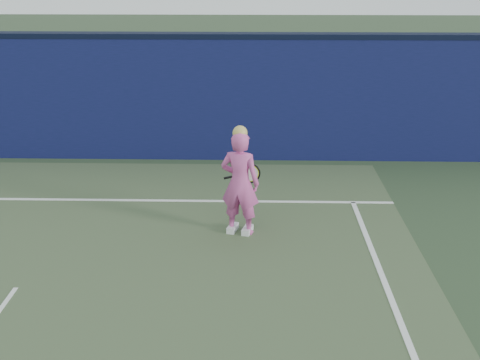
{
  "coord_description": "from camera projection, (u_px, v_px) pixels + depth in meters",
  "views": [
    {
      "loc": [
        3.07,
        -5.72,
        4.03
      ],
      "look_at": [
        2.86,
        2.77,
        0.87
      ],
      "focal_mm": 45.0,
      "sensor_mm": 36.0,
      "label": 1
    }
  ],
  "objects": [
    {
      "name": "player",
      "position": [
        240.0,
        183.0,
        9.07
      ],
      "size": [
        0.68,
        0.53,
        1.71
      ],
      "rotation": [
        0.0,
        0.0,
        2.88
      ],
      "color": "#D452A0",
      "rests_on": "ground"
    },
    {
      "name": "wall_cap",
      "position": [
        102.0,
        35.0,
        12.03
      ],
      "size": [
        24.0,
        0.42,
        0.1
      ],
      "primitive_type": "cube",
      "color": "black",
      "rests_on": "backstop_wall"
    },
    {
      "name": "backstop_wall",
      "position": [
        107.0,
        99.0,
        12.49
      ],
      "size": [
        24.0,
        0.4,
        2.5
      ],
      "primitive_type": "cube",
      "color": "#0D133B",
      "rests_on": "ground"
    },
    {
      "name": "racket",
      "position": [
        249.0,
        174.0,
        9.48
      ],
      "size": [
        0.59,
        0.16,
        0.32
      ],
      "rotation": [
        0.0,
        0.0,
        -0.24
      ],
      "color": "black",
      "rests_on": "ground"
    }
  ]
}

